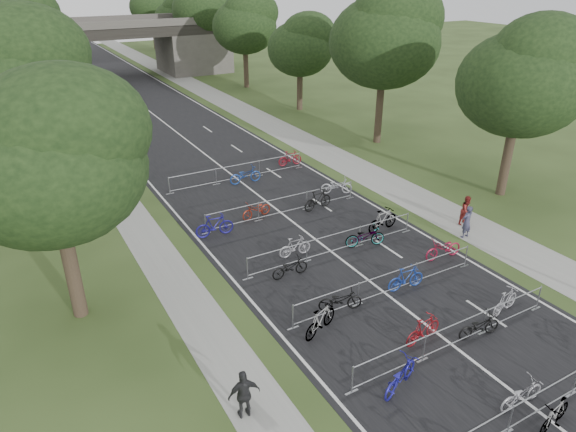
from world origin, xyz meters
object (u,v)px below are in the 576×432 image
overpass_bridge (103,49)px  pedestrian_b (467,210)px  pedestrian_a (467,222)px  pedestrian_c (244,394)px

overpass_bridge → pedestrian_b: overpass_bridge is taller
overpass_bridge → pedestrian_a: (6.80, -51.93, -2.66)m
pedestrian_c → pedestrian_a: bearing=-153.6°
pedestrian_a → overpass_bridge: bearing=-85.5°
pedestrian_b → pedestrian_c: size_ratio=0.94×
overpass_bridge → pedestrian_c: (-8.02, -56.94, -2.67)m
pedestrian_a → pedestrian_b: bearing=-140.4°
overpass_bridge → pedestrian_a: overpass_bridge is taller
pedestrian_b → overpass_bridge: bearing=93.9°
pedestrian_a → pedestrian_b: pedestrian_a is taller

